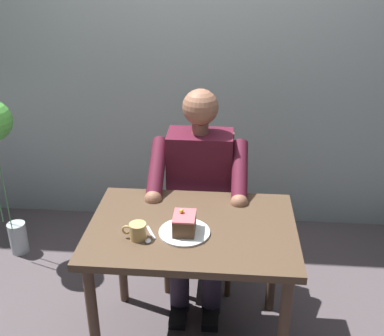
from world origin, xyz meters
TOP-DOWN VIEW (x-y plane):
  - cafe_rear_panel at (0.00, -1.31)m, footprint 6.40×0.12m
  - dining_table at (0.00, 0.00)m, footprint 0.97×0.68m
  - chair at (0.00, -0.62)m, footprint 0.42×0.42m
  - seated_person at (0.00, -0.45)m, footprint 0.53×0.58m
  - dessert_plate at (0.03, 0.07)m, footprint 0.23×0.23m
  - cake_slice at (0.03, 0.07)m, footprint 0.10×0.13m
  - coffee_cup at (0.23, 0.12)m, footprint 0.11×0.08m
  - dessert_spoon at (0.18, 0.12)m, footprint 0.06×0.14m

SIDE VIEW (x-z plane):
  - chair at x=0.00m, z-range 0.04..0.94m
  - dining_table at x=0.00m, z-range 0.26..0.97m
  - seated_person at x=0.00m, z-range 0.02..1.24m
  - dessert_spoon at x=0.18m, z-range 0.71..0.72m
  - dessert_plate at x=0.03m, z-range 0.71..0.72m
  - coffee_cup at x=0.23m, z-range 0.72..0.79m
  - cake_slice at x=0.03m, z-range 0.71..0.82m
  - cafe_rear_panel at x=0.00m, z-range 0.00..3.00m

